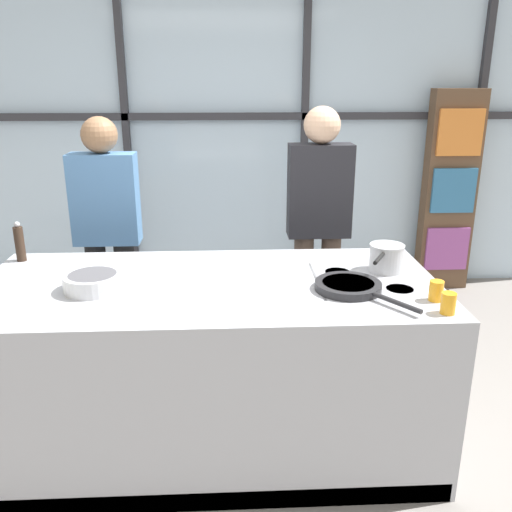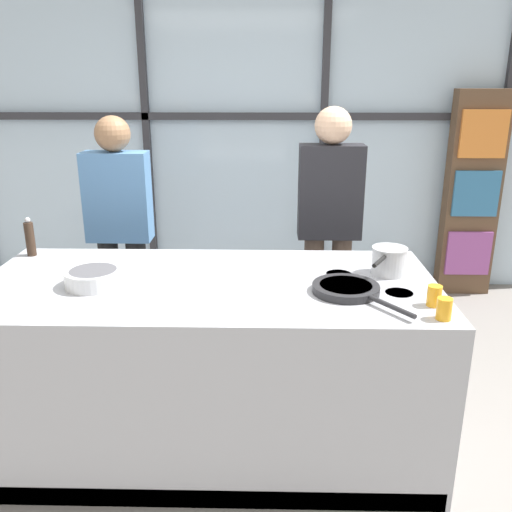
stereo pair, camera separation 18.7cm
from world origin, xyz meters
The scene contains 13 objects.
ground_plane centered at (0.00, 0.00, 0.00)m, with size 18.00×18.00×0.00m, color gray.
back_window_wall centered at (0.00, 2.35, 1.40)m, with size 6.40×0.10×2.80m.
bookshelf centered at (2.06, 2.16, 0.89)m, with size 0.45×0.19×1.77m.
demo_island centered at (0.00, 0.00, 0.45)m, with size 2.25×1.03×0.91m.
spectator_far_left centered at (-0.70, 1.01, 0.93)m, with size 0.42×0.23×1.63m.
spectator_center_left centered at (0.70, 1.01, 0.97)m, with size 0.41×0.24×1.69m.
frying_pan centered at (0.66, -0.13, 0.93)m, with size 0.40×0.49×0.04m.
saucepan centered at (0.91, 0.12, 0.98)m, with size 0.21×0.30×0.14m.
white_plate centered at (-0.46, 0.18, 0.91)m, with size 0.26×0.26×0.01m, color white.
mixing_bowl centered at (-0.54, -0.07, 0.95)m, with size 0.27×0.27×0.08m.
pepper_grinder centered at (-1.03, 0.39, 1.01)m, with size 0.05×0.05×0.22m.
juice_glass_near centered at (1.02, -0.41, 0.95)m, with size 0.06×0.06×0.09m, color orange.
juice_glass_far centered at (1.02, -0.27, 0.95)m, with size 0.06×0.06×0.09m, color orange.
Camera 2 is at (0.29, -2.48, 1.86)m, focal length 38.00 mm.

